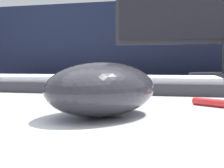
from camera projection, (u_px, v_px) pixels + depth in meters
partition_panel at (186, 131)px, 1.27m from camera, size 5.00×0.03×1.07m
computer_mouse_near at (102, 89)px, 0.26m from camera, size 0.11×0.13×0.04m
keyboard at (82, 83)px, 0.51m from camera, size 0.46×0.14×0.02m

